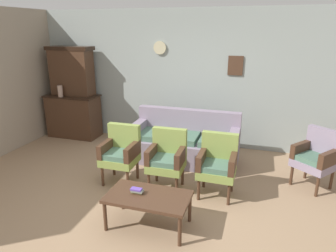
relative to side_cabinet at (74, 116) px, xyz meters
name	(u,v)px	position (x,y,z in m)	size (l,w,h in m)	color
ground_plane	(142,208)	(2.52, -2.25, -0.47)	(7.68, 7.68, 0.00)	#997A5B
wall_back_with_decor	(189,79)	(2.52, 0.38, 0.89)	(6.40, 0.09, 2.70)	#939E99
side_cabinet	(74,116)	(0.00, 0.00, 0.00)	(1.16, 0.55, 0.93)	#472D1E
cabinet_upper_hutch	(72,71)	(0.00, 0.08, 0.98)	(0.99, 0.38, 1.03)	#472D1E
vase_on_cabinet	(60,91)	(-0.15, -0.19, 0.58)	(0.11, 0.11, 0.24)	tan
floral_couch	(185,143)	(2.68, -0.56, -0.14)	(1.92, 0.81, 0.90)	gray
armchair_near_cabinet	(121,151)	(1.93, -1.62, 0.03)	(0.52, 0.49, 0.90)	#849947
armchair_near_couch_end	(167,157)	(2.67, -1.60, 0.03)	(0.53, 0.50, 0.90)	#849947
armchair_by_doorway	(217,163)	(3.42, -1.58, 0.03)	(0.52, 0.49, 0.90)	#849947
wingback_chair_by_fireplace	(316,156)	(4.81, -0.90, 0.03)	(0.71, 0.71, 0.90)	gray
coffee_table	(148,199)	(2.75, -2.58, -0.09)	(1.00, 0.56, 0.42)	#472D1E
book_stack_on_table	(137,191)	(2.60, -2.57, -0.01)	(0.15, 0.10, 0.07)	olive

